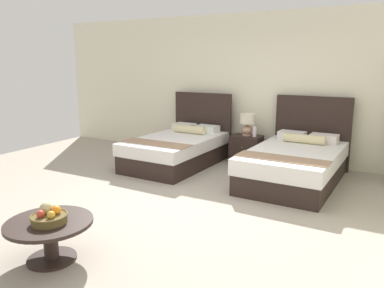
{
  "coord_description": "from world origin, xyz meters",
  "views": [
    {
      "loc": [
        2.44,
        -4.16,
        1.88
      ],
      "look_at": [
        -0.11,
        0.5,
        0.73
      ],
      "focal_mm": 35.3,
      "sensor_mm": 36.0,
      "label": 1
    }
  ],
  "objects_px": {
    "bed_near_window": "(178,149)",
    "vase": "(255,132)",
    "fruit_bowl": "(49,216)",
    "coffee_table": "(50,232)",
    "bed_near_corner": "(296,163)",
    "table_lamp": "(247,122)",
    "nightstand": "(246,149)"
  },
  "relations": [
    {
      "from": "bed_near_window",
      "to": "vase",
      "type": "bearing_deg",
      "value": 28.31
    },
    {
      "from": "bed_near_window",
      "to": "fruit_bowl",
      "type": "height_order",
      "value": "bed_near_window"
    },
    {
      "from": "coffee_table",
      "to": "fruit_bowl",
      "type": "distance_m",
      "value": 0.18
    },
    {
      "from": "bed_near_corner",
      "to": "table_lamp",
      "type": "relative_size",
      "value": 5.39
    },
    {
      "from": "table_lamp",
      "to": "coffee_table",
      "type": "distance_m",
      "value": 4.39
    },
    {
      "from": "table_lamp",
      "to": "vase",
      "type": "height_order",
      "value": "table_lamp"
    },
    {
      "from": "bed_near_window",
      "to": "table_lamp",
      "type": "xyz_separation_m",
      "value": [
        1.08,
        0.73,
        0.48
      ]
    },
    {
      "from": "bed_near_corner",
      "to": "fruit_bowl",
      "type": "xyz_separation_m",
      "value": [
        -1.43,
        -3.64,
        0.15
      ]
    },
    {
      "from": "vase",
      "to": "coffee_table",
      "type": "xyz_separation_m",
      "value": [
        -0.52,
        -4.29,
        -0.34
      ]
    },
    {
      "from": "bed_near_window",
      "to": "bed_near_corner",
      "type": "bearing_deg",
      "value": -0.02
    },
    {
      "from": "nightstand",
      "to": "table_lamp",
      "type": "relative_size",
      "value": 1.35
    },
    {
      "from": "vase",
      "to": "nightstand",
      "type": "bearing_deg",
      "value": 166.51
    },
    {
      "from": "bed_near_corner",
      "to": "table_lamp",
      "type": "bearing_deg",
      "value": 146.46
    },
    {
      "from": "coffee_table",
      "to": "bed_near_corner",
      "type": "bearing_deg",
      "value": 68.02
    },
    {
      "from": "coffee_table",
      "to": "fruit_bowl",
      "type": "xyz_separation_m",
      "value": [
        0.03,
        -0.02,
        0.17
      ]
    },
    {
      "from": "bed_near_window",
      "to": "coffee_table",
      "type": "xyz_separation_m",
      "value": [
        0.72,
        -3.62,
        -0.02
      ]
    },
    {
      "from": "coffee_table",
      "to": "fruit_bowl",
      "type": "height_order",
      "value": "fruit_bowl"
    },
    {
      "from": "bed_near_window",
      "to": "bed_near_corner",
      "type": "distance_m",
      "value": 2.18
    },
    {
      "from": "coffee_table",
      "to": "vase",
      "type": "bearing_deg",
      "value": 83.04
    },
    {
      "from": "bed_near_corner",
      "to": "vase",
      "type": "relative_size",
      "value": 11.73
    },
    {
      "from": "bed_near_window",
      "to": "coffee_table",
      "type": "bearing_deg",
      "value": -78.72
    },
    {
      "from": "nightstand",
      "to": "coffee_table",
      "type": "relative_size",
      "value": 0.68
    },
    {
      "from": "bed_near_corner",
      "to": "coffee_table",
      "type": "xyz_separation_m",
      "value": [
        -1.46,
        -3.62,
        -0.02
      ]
    },
    {
      "from": "nightstand",
      "to": "fruit_bowl",
      "type": "xyz_separation_m",
      "value": [
        -0.33,
        -4.35,
        0.2
      ]
    },
    {
      "from": "vase",
      "to": "coffee_table",
      "type": "relative_size",
      "value": 0.23
    },
    {
      "from": "bed_near_corner",
      "to": "nightstand",
      "type": "relative_size",
      "value": 4.0
    },
    {
      "from": "bed_near_corner",
      "to": "nightstand",
      "type": "height_order",
      "value": "bed_near_corner"
    },
    {
      "from": "nightstand",
      "to": "coffee_table",
      "type": "bearing_deg",
      "value": -94.72
    },
    {
      "from": "nightstand",
      "to": "fruit_bowl",
      "type": "bearing_deg",
      "value": -94.3
    },
    {
      "from": "vase",
      "to": "fruit_bowl",
      "type": "bearing_deg",
      "value": -96.53
    },
    {
      "from": "bed_near_corner",
      "to": "vase",
      "type": "xyz_separation_m",
      "value": [
        -0.94,
        0.67,
        0.32
      ]
    },
    {
      "from": "table_lamp",
      "to": "bed_near_window",
      "type": "bearing_deg",
      "value": -145.89
    }
  ]
}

